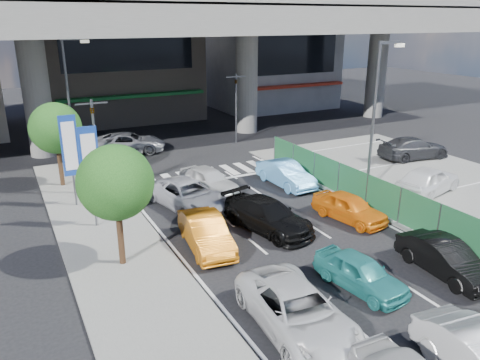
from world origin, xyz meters
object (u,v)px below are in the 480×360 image
traffic_light_right (236,91)px  parked_sedan_white (428,180)px  sedan_white_front_mid (209,180)px  sedan_black_mid (268,216)px  signboard_far (70,149)px  sedan_white_mid_left (297,311)px  street_lamp_right (377,105)px  traffic_cone (374,201)px  tree_near (116,183)px  taxi_teal_mid (360,273)px  taxi_orange_left (206,233)px  tree_far (56,128)px  crossing_wagon_silver (129,143)px  parked_sedan_dgrey (413,148)px  wagon_silver_front_left (188,195)px  taxi_orange_right (349,207)px  traffic_light_left (94,124)px  hatch_black_mid_right (446,258)px  kei_truck_front_right (286,174)px  signboard_near (90,164)px

traffic_light_right → parked_sedan_white: 15.69m
traffic_light_right → sedan_white_front_mid: (-6.26, -9.04, -3.25)m
traffic_light_right → sedan_black_mid: bearing=-111.8°
signboard_far → sedan_white_mid_left: 14.27m
street_lamp_right → signboard_far: size_ratio=1.70×
street_lamp_right → traffic_cone: size_ratio=11.43×
tree_near → sedan_white_front_mid: size_ratio=1.19×
traffic_cone → traffic_light_right: bearing=90.5°
street_lamp_right → signboard_far: bearing=161.3°
signboard_far → sedan_white_mid_left: signboard_far is taller
taxi_teal_mid → taxi_orange_left: (-3.58, 5.32, 0.08)m
tree_far → sedan_white_mid_left: size_ratio=0.97×
parked_sedan_white → crossing_wagon_silver: bearing=22.9°
tree_far → parked_sedan_dgrey: size_ratio=0.97×
wagon_silver_front_left → crossing_wagon_silver: bearing=78.3°
crossing_wagon_silver → taxi_orange_right: bearing=-142.3°
traffic_light_left → traffic_light_right: size_ratio=1.00×
taxi_orange_right → sedan_white_front_mid: (-4.32, 6.57, 0.04)m
tree_near → sedan_white_mid_left: bearing=-59.8°
traffic_light_left → hatch_black_mid_right: size_ratio=1.31×
taxi_orange_right → kei_truck_front_right: size_ratio=0.91×
tree_near → wagon_silver_front_left: (4.39, 4.31, -2.70)m
taxi_orange_left → traffic_cone: 9.18m
traffic_light_left → tree_far: 3.02m
taxi_teal_mid → street_lamp_right: bearing=38.1°
traffic_light_right → crossing_wagon_silver: size_ratio=1.02×
traffic_light_left → traffic_cone: 14.74m
hatch_black_mid_right → sedan_white_front_mid: size_ratio=0.98×
sedan_black_mid → parked_sedan_white: 9.94m
traffic_light_right → wagon_silver_front_left: 13.80m
traffic_light_left → kei_truck_front_right: size_ratio=1.24×
traffic_light_right → crossing_wagon_silver: (-8.07, 0.96, -3.23)m
parked_sedan_white → taxi_teal_mid: bearing=105.8°
signboard_near → crossing_wagon_silver: (4.63, 11.96, -2.36)m
sedan_white_front_mid → signboard_far: bearing=158.3°
sedan_black_mid → tree_near: bearing=168.9°
taxi_teal_mid → taxi_orange_right: bearing=45.7°
signboard_far → hatch_black_mid_right: size_ratio=1.18×
taxi_teal_mid → hatch_black_mid_right: size_ratio=0.91×
tree_near → sedan_white_mid_left: size_ratio=0.97×
signboard_near → sedan_white_front_mid: bearing=17.0°
traffic_light_left → kei_truck_front_right: 10.72m
traffic_light_right → signboard_near: (-12.70, -11.01, -0.87)m
traffic_cone → hatch_black_mid_right: bearing=-109.6°
traffic_light_left → street_lamp_right: street_lamp_right is taller
sedan_white_mid_left → hatch_black_mid_right: sedan_white_mid_left is taller
taxi_orange_left → signboard_far: bearing=126.9°
signboard_far → kei_truck_front_right: (11.14, -2.08, -2.37)m
traffic_light_left → kei_truck_front_right: (9.74, -3.08, -3.25)m
traffic_light_right → traffic_cone: (0.12, -15.07, -3.53)m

